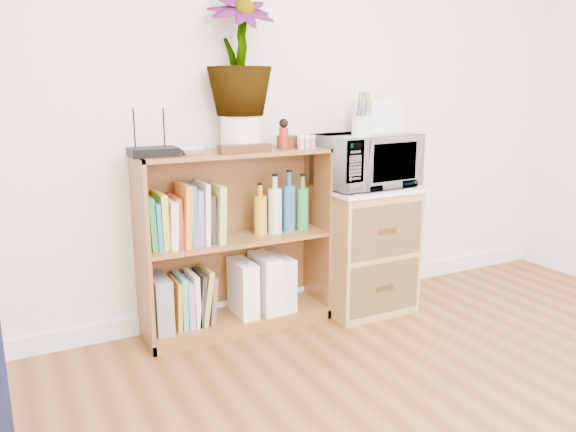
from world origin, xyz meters
TOP-DOWN VIEW (x-y plane):
  - skirting_board at (0.00, 2.24)m, footprint 4.00×0.02m
  - bookshelf at (-0.35, 2.10)m, footprint 1.00×0.30m
  - wicker_unit at (0.40, 2.02)m, footprint 0.50×0.45m
  - microwave at (0.40, 2.02)m, footprint 0.56×0.40m
  - pen_cup at (0.28, 1.90)m, footprint 0.10×0.10m
  - small_appliance at (0.51, 2.07)m, footprint 0.23×0.19m
  - router at (-0.76, 2.08)m, footprint 0.22×0.15m
  - white_bowl at (-0.59, 2.07)m, footprint 0.13×0.13m
  - plant_pot at (-0.30, 2.12)m, footprint 0.21×0.21m
  - potted_plant at (-0.30, 2.12)m, footprint 0.33×0.33m
  - trinket_box at (-0.33, 2.00)m, footprint 0.26×0.07m
  - kokeshi_doll at (-0.09, 2.06)m, footprint 0.05×0.05m
  - wooden_bowl at (-0.04, 2.11)m, footprint 0.11×0.11m
  - paint_jars at (0.02, 2.01)m, footprint 0.10×0.04m
  - file_box at (-0.77, 2.10)m, footprint 0.08×0.23m
  - magazine_holder_left at (-0.32, 2.09)m, footprint 0.09×0.24m
  - magazine_holder_mid at (-0.19, 2.09)m, footprint 0.10×0.25m
  - magazine_holder_right at (-0.10, 2.09)m, footprint 0.09×0.24m
  - cookbooks at (-0.62, 2.10)m, footprint 0.38×0.20m
  - liquor_bottles at (-0.00, 2.10)m, footprint 0.48×0.07m
  - lower_books at (-0.60, 2.10)m, footprint 0.22×0.19m

SIDE VIEW (x-z plane):
  - skirting_board at x=0.00m, z-range 0.00..0.10m
  - lower_books at x=-0.60m, z-range 0.06..0.35m
  - file_box at x=-0.77m, z-range 0.07..0.35m
  - magazine_holder_right at x=-0.10m, z-range 0.07..0.36m
  - magazine_holder_left at x=-0.32m, z-range 0.07..0.37m
  - magazine_holder_mid at x=-0.19m, z-range 0.07..0.38m
  - wicker_unit at x=0.40m, z-range 0.00..0.70m
  - bookshelf at x=-0.35m, z-range 0.00..0.95m
  - cookbooks at x=-0.62m, z-range 0.48..0.79m
  - liquor_bottles at x=0.00m, z-range 0.49..0.81m
  - microwave at x=0.40m, z-range 0.72..1.01m
  - white_bowl at x=-0.59m, z-range 0.95..0.98m
  - router at x=-0.76m, z-range 0.95..0.99m
  - trinket_box at x=-0.33m, z-range 0.95..0.99m
  - paint_jars at x=0.02m, z-range 0.95..1.00m
  - wooden_bowl at x=-0.04m, z-range 0.95..1.02m
  - kokeshi_doll at x=-0.09m, z-range 0.95..1.06m
  - plant_pot at x=-0.30m, z-range 0.95..1.12m
  - pen_cup at x=0.28m, z-range 1.01..1.12m
  - small_appliance at x=0.51m, z-range 1.01..1.19m
  - potted_plant at x=-0.30m, z-range 1.12..1.72m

